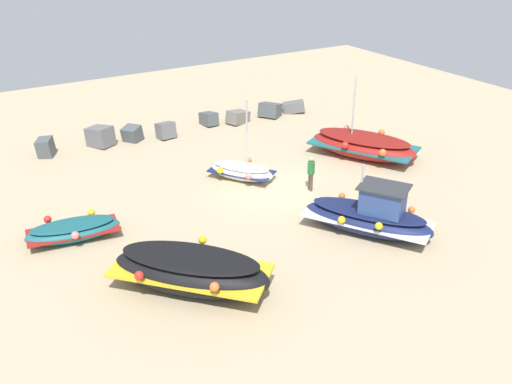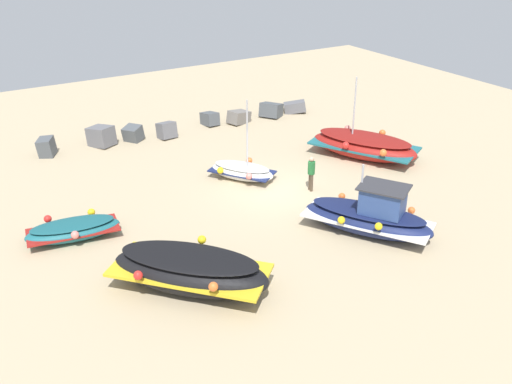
% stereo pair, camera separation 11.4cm
% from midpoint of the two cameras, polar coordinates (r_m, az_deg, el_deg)
% --- Properties ---
extents(ground_plane, '(46.23, 46.23, 0.00)m').
position_cam_midpoint_polar(ground_plane, '(26.11, 1.77, 0.16)').
color(ground_plane, tan).
extents(fishing_boat_0, '(2.83, 3.32, 3.83)m').
position_cam_midpoint_polar(fishing_boat_0, '(27.13, -1.53, 2.06)').
color(fishing_boat_0, white).
rests_on(fishing_boat_0, ground_plane).
extents(fishing_boat_1, '(4.52, 5.89, 4.06)m').
position_cam_midpoint_polar(fishing_boat_1, '(30.04, 10.33, 4.51)').
color(fishing_boat_1, maroon).
rests_on(fishing_boat_1, ground_plane).
extents(fishing_boat_2, '(3.69, 2.08, 0.75)m').
position_cam_midpoint_polar(fishing_boat_2, '(23.22, -17.58, -3.58)').
color(fishing_boat_2, '#1E6670').
rests_on(fishing_boat_2, ground_plane).
extents(fishing_boat_3, '(4.24, 5.30, 2.80)m').
position_cam_midpoint_polar(fishing_boat_3, '(22.86, 10.93, -2.33)').
color(fishing_boat_3, navy).
rests_on(fishing_boat_3, ground_plane).
extents(fishing_boat_4, '(5.16, 5.35, 1.35)m').
position_cam_midpoint_polar(fishing_boat_4, '(19.31, -6.58, -7.61)').
color(fishing_boat_4, black).
rests_on(fishing_boat_4, ground_plane).
extents(person_walking, '(0.32, 0.32, 1.61)m').
position_cam_midpoint_polar(person_walking, '(25.85, 5.27, 2.04)').
color(person_walking, brown).
rests_on(person_walking, ground_plane).
extents(breakwater_rocks, '(16.38, 2.21, 1.23)m').
position_cam_midpoint_polar(breakwater_rocks, '(33.53, -6.59, 6.66)').
color(breakwater_rocks, '#4C5156').
rests_on(breakwater_rocks, ground_plane).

